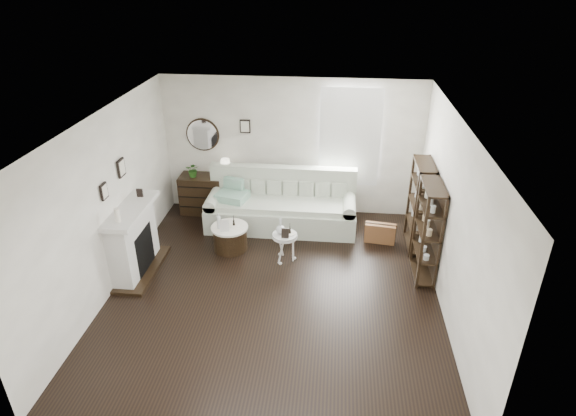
# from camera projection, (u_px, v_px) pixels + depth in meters

# --- Properties ---
(room) EXTENTS (5.50, 5.50, 5.50)m
(room) POSITION_uv_depth(u_px,v_px,m) (330.00, 137.00, 9.10)
(room) COLOR black
(room) RESTS_ON ground
(fireplace) EXTENTS (0.50, 1.40, 1.84)m
(fireplace) POSITION_uv_depth(u_px,v_px,m) (134.00, 242.00, 7.74)
(fireplace) COLOR silver
(fireplace) RESTS_ON ground
(shelf_unit_far) EXTENTS (0.30, 0.80, 1.60)m
(shelf_unit_far) POSITION_uv_depth(u_px,v_px,m) (419.00, 206.00, 8.30)
(shelf_unit_far) COLOR black
(shelf_unit_far) RESTS_ON ground
(shelf_unit_near) EXTENTS (0.30, 0.80, 1.60)m
(shelf_unit_near) POSITION_uv_depth(u_px,v_px,m) (427.00, 232.00, 7.50)
(shelf_unit_near) COLOR black
(shelf_unit_near) RESTS_ON ground
(sofa) EXTENTS (2.81, 0.97, 1.09)m
(sofa) POSITION_uv_depth(u_px,v_px,m) (282.00, 208.00, 9.20)
(sofa) COLOR beige
(sofa) RESTS_ON ground
(quilt) EXTENTS (0.65, 0.57, 0.14)m
(quilt) POSITION_uv_depth(u_px,v_px,m) (232.00, 196.00, 9.03)
(quilt) COLOR #2A9B6B
(quilt) RESTS_ON sofa
(suitcase) EXTENTS (0.56, 0.25, 0.36)m
(suitcase) POSITION_uv_depth(u_px,v_px,m) (380.00, 233.00, 8.70)
(suitcase) COLOR brown
(suitcase) RESTS_ON ground
(dresser) EXTENTS (1.18, 0.50, 0.78)m
(dresser) POSITION_uv_depth(u_px,v_px,m) (210.00, 194.00, 9.66)
(dresser) COLOR black
(dresser) RESTS_ON ground
(table_lamp) EXTENTS (0.29, 0.29, 0.38)m
(table_lamp) POSITION_uv_depth(u_px,v_px,m) (226.00, 168.00, 9.36)
(table_lamp) COLOR white
(table_lamp) RESTS_ON dresser
(potted_plant) EXTENTS (0.26, 0.23, 0.29)m
(potted_plant) POSITION_uv_depth(u_px,v_px,m) (193.00, 170.00, 9.40)
(potted_plant) COLOR #245418
(potted_plant) RESTS_ON dresser
(drum_table) EXTENTS (0.65, 0.65, 0.45)m
(drum_table) POSITION_uv_depth(u_px,v_px,m) (230.00, 238.00, 8.47)
(drum_table) COLOR black
(drum_table) RESTS_ON ground
(pedestal_table) EXTENTS (0.43, 0.43, 0.51)m
(pedestal_table) POSITION_uv_depth(u_px,v_px,m) (285.00, 236.00, 8.03)
(pedestal_table) COLOR white
(pedestal_table) RESTS_ON ground
(eiffel_drum) EXTENTS (0.13, 0.13, 0.18)m
(eiffel_drum) POSITION_uv_depth(u_px,v_px,m) (234.00, 221.00, 8.36)
(eiffel_drum) COLOR black
(eiffel_drum) RESTS_ON drum_table
(bottle_drum) EXTENTS (0.07, 0.07, 0.29)m
(bottle_drum) POSITION_uv_depth(u_px,v_px,m) (219.00, 221.00, 8.25)
(bottle_drum) COLOR silver
(bottle_drum) RESTS_ON drum_table
(card_frame_drum) EXTENTS (0.17, 0.09, 0.21)m
(card_frame_drum) POSITION_uv_depth(u_px,v_px,m) (224.00, 226.00, 8.18)
(card_frame_drum) COLOR silver
(card_frame_drum) RESTS_ON drum_table
(eiffel_ped) EXTENTS (0.10, 0.10, 0.17)m
(eiffel_ped) POSITION_uv_depth(u_px,v_px,m) (290.00, 229.00, 7.99)
(eiffel_ped) COLOR black
(eiffel_ped) RESTS_ON pedestal_table
(flask_ped) EXTENTS (0.15, 0.15, 0.28)m
(flask_ped) POSITION_uv_depth(u_px,v_px,m) (280.00, 226.00, 7.97)
(flask_ped) COLOR silver
(flask_ped) RESTS_ON pedestal_table
(card_frame_ped) EXTENTS (0.13, 0.05, 0.16)m
(card_frame_ped) POSITION_uv_depth(u_px,v_px,m) (285.00, 233.00, 7.87)
(card_frame_ped) COLOR black
(card_frame_ped) RESTS_ON pedestal_table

